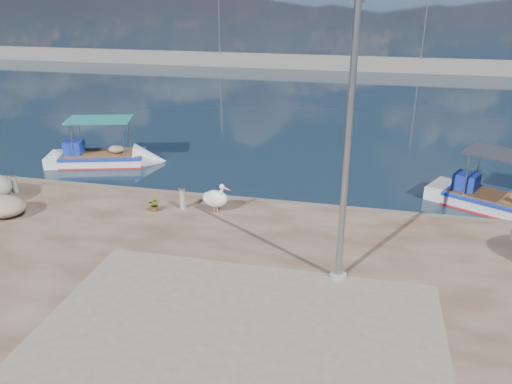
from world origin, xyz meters
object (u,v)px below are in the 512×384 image
object	(u,v)px
pelican	(216,198)
lamp_post	(347,159)
boat_right	(498,205)
boat_left	(103,160)
bollard_near	(182,197)

from	to	relation	value
pelican	lamp_post	xyz separation A→B (m)	(4.35, -3.22, 2.78)
lamp_post	boat_right	bearing A→B (deg)	51.28
boat_left	bollard_near	world-z (taller)	boat_left
boat_left	lamp_post	distance (m)	14.53
boat_left	boat_right	size ratio (longest dim) A/B	0.99
boat_left	boat_right	xyz separation A→B (m)	(16.77, -1.57, 0.00)
boat_left	boat_right	bearing A→B (deg)	-21.23
bollard_near	lamp_post	bearing A→B (deg)	-30.47
boat_right	pelican	size ratio (longest dim) A/B	4.77
pelican	lamp_post	world-z (taller)	lamp_post
bollard_near	boat_left	bearing A→B (deg)	139.34
boat_right	bollard_near	distance (m)	11.50
boat_right	pelican	bearing A→B (deg)	-132.65
pelican	bollard_near	size ratio (longest dim) A/B	1.45
boat_left	bollard_near	size ratio (longest dim) A/B	6.89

